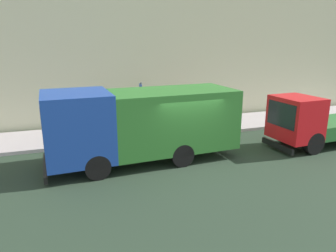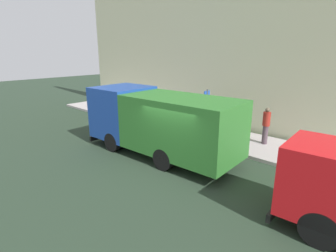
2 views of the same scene
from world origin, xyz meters
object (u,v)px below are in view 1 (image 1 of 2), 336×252
pedestrian_standing (178,107)px  small_flatbed_truck (313,123)px  large_utility_truck (142,122)px  street_sign_post (141,105)px  pedestrian_walking (133,108)px

pedestrian_standing → small_flatbed_truck: bearing=177.6°
large_utility_truck → street_sign_post: (2.68, -0.64, 0.09)m
small_flatbed_truck → pedestrian_walking: small_flatbed_truck is taller
pedestrian_walking → pedestrian_standing: bearing=57.0°
pedestrian_standing → large_utility_truck: bearing=98.9°
small_flatbed_truck → pedestrian_standing: 6.71m
street_sign_post → small_flatbed_truck: bearing=-115.9°
large_utility_truck → pedestrian_walking: 5.00m
small_flatbed_truck → pedestrian_standing: size_ratio=2.90×
street_sign_post → pedestrian_walking: bearing=-2.3°
pedestrian_standing → street_sign_post: 2.92m
pedestrian_walking → large_utility_truck: bearing=-24.9°
pedestrian_walking → street_sign_post: size_ratio=0.66×
large_utility_truck → small_flatbed_truck: bearing=-98.2°
pedestrian_walking → street_sign_post: 2.32m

